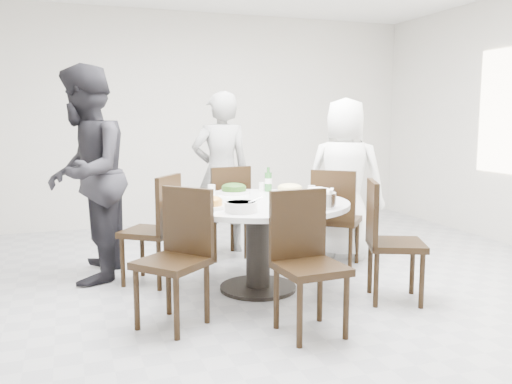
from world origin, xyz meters
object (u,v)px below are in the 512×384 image
object	(u,v)px
chair_nw	(149,229)
chair_s	(311,265)
beverage_bottle	(268,179)
chair_se	(396,241)
diner_left	(85,174)
soup_bowl	(241,207)
chair_ne	(337,218)
diner_middle	(221,173)
rice_bowl	(318,200)
chair_sw	(171,260)
diner_right	(345,179)
dining_table	(258,246)
chair_n	(224,211)

from	to	relation	value
chair_nw	chair_s	size ratio (longest dim) A/B	1.00
beverage_bottle	chair_se	bearing A→B (deg)	-60.52
chair_nw	chair_s	bearing A→B (deg)	65.90
diner_left	soup_bowl	size ratio (longest dim) A/B	7.82
chair_ne	soup_bowl	xyz separation A→B (m)	(-1.24, -0.86, 0.31)
chair_ne	diner_middle	xyz separation A→B (m)	(-0.89, 0.92, 0.37)
chair_s	rice_bowl	bearing A→B (deg)	56.55
diner_left	diner_middle	bearing A→B (deg)	126.60
chair_nw	beverage_bottle	bearing A→B (deg)	128.39
chair_se	diner_middle	world-z (taller)	diner_middle
chair_sw	diner_right	distance (m)	2.40
chair_s	diner_middle	bearing A→B (deg)	84.95
diner_right	beverage_bottle	world-z (taller)	diner_right
diner_right	diner_middle	bearing A→B (deg)	7.38
dining_table	chair_nw	distance (m)	0.96
chair_ne	soup_bowl	distance (m)	1.54
diner_right	diner_middle	xyz separation A→B (m)	(-1.12, 0.65, 0.04)
chair_n	beverage_bottle	distance (m)	0.76
chair_nw	soup_bowl	xyz separation A→B (m)	(0.54, -0.91, 0.31)
dining_table	chair_sw	size ratio (longest dim) A/B	1.58
dining_table	chair_sw	world-z (taller)	chair_sw
diner_left	beverage_bottle	xyz separation A→B (m)	(1.61, -0.23, -0.08)
chair_ne	rice_bowl	xyz separation A→B (m)	(-0.63, -0.87, 0.33)
dining_table	diner_middle	size ratio (longest dim) A/B	0.88
chair_n	chair_sw	world-z (taller)	same
chair_sw	soup_bowl	world-z (taller)	chair_sw
rice_bowl	soup_bowl	bearing A→B (deg)	178.64
diner_right	chair_nw	bearing A→B (deg)	44.00
chair_ne	diner_right	bearing A→B (deg)	-89.36
dining_table	diner_left	world-z (taller)	diner_left
chair_sw	chair_s	bearing A→B (deg)	22.25
diner_middle	chair_se	bearing A→B (deg)	116.77
chair_nw	beverage_bottle	distance (m)	1.18
chair_ne	rice_bowl	distance (m)	1.12
chair_ne	chair_se	distance (m)	1.04
chair_nw	rice_bowl	world-z (taller)	chair_nw
diner_right	beverage_bottle	size ratio (longest dim) A/B	7.16
diner_middle	chair_sw	bearing A→B (deg)	68.15
beverage_bottle	dining_table	bearing A→B (deg)	-118.77
chair_se	diner_middle	bearing A→B (deg)	47.16
diner_middle	soup_bowl	world-z (taller)	diner_middle
soup_bowl	beverage_bottle	bearing A→B (deg)	58.99
dining_table	diner_right	world-z (taller)	diner_right
chair_n	diner_right	world-z (taller)	diner_right
diner_left	rice_bowl	world-z (taller)	diner_left
chair_sw	chair_s	xyz separation A→B (m)	(0.84, -0.43, 0.00)
chair_sw	chair_s	world-z (taller)	same
dining_table	chair_se	world-z (taller)	chair_se
dining_table	soup_bowl	world-z (taller)	soup_bowl
soup_bowl	chair_s	bearing A→B (deg)	-61.98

